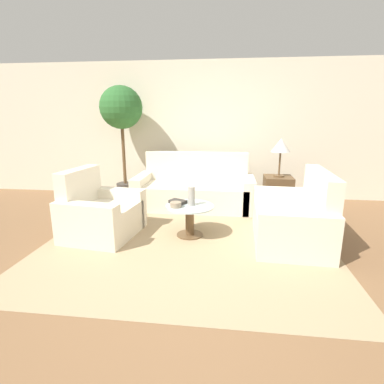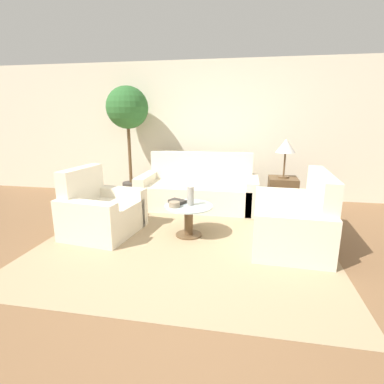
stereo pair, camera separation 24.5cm
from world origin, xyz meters
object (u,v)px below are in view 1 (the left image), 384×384
at_px(armchair, 99,215).
at_px(book_stack, 178,202).
at_px(sofa_main, 195,190).
at_px(bowl, 176,205).
at_px(loveseat, 296,220).
at_px(potted_plant, 121,114).
at_px(table_lamp, 281,146).
at_px(coffee_table, 190,216).
at_px(vase, 192,196).

bearing_deg(armchair, book_stack, -71.90).
xyz_separation_m(sofa_main, bowl, (-0.08, -1.49, 0.17)).
xyz_separation_m(sofa_main, loveseat, (1.47, -1.40, -0.00)).
height_order(potted_plant, book_stack, potted_plant).
distance_m(table_lamp, bowl, 2.20).
relative_size(coffee_table, vase, 2.56).
relative_size(table_lamp, potted_plant, 0.30).
height_order(armchair, table_lamp, table_lamp).
xyz_separation_m(potted_plant, bowl, (1.30, -1.76, -1.15)).
relative_size(sofa_main, table_lamp, 3.23).
relative_size(armchair, book_stack, 4.12).
height_order(sofa_main, loveseat, sofa_main).
bearing_deg(loveseat, sofa_main, -131.05).
height_order(sofa_main, potted_plant, potted_plant).
bearing_deg(bowl, table_lamp, 43.52).
xyz_separation_m(table_lamp, potted_plant, (-2.83, 0.31, 0.52)).
bearing_deg(armchair, coffee_table, -77.75).
height_order(potted_plant, bowl, potted_plant).
bearing_deg(vase, coffee_table, -128.70).
bearing_deg(bowl, sofa_main, 86.85).
relative_size(loveseat, vase, 5.65).
bearing_deg(loveseat, vase, -88.58).
distance_m(coffee_table, table_lamp, 2.08).
bearing_deg(vase, book_stack, 160.75).
bearing_deg(sofa_main, loveseat, -43.48).
bearing_deg(loveseat, coffee_table, -87.46).
bearing_deg(book_stack, bowl, -62.67).
bearing_deg(potted_plant, sofa_main, -10.95).
bearing_deg(bowl, book_stack, 90.99).
bearing_deg(bowl, potted_plant, 126.46).
bearing_deg(loveseat, armchair, -85.23).
distance_m(armchair, table_lamp, 3.08).
distance_m(vase, bowl, 0.25).
height_order(sofa_main, coffee_table, sofa_main).
height_order(potted_plant, vase, potted_plant).
bearing_deg(bowl, loveseat, 3.53).
height_order(armchair, vase, armchair).
bearing_deg(table_lamp, vase, -135.06).
bearing_deg(table_lamp, book_stack, -140.51).
bearing_deg(book_stack, coffee_table, -2.17).
distance_m(loveseat, bowl, 1.57).
bearing_deg(sofa_main, bowl, -93.15).
bearing_deg(table_lamp, potted_plant, 173.67).
relative_size(armchair, vase, 4.28).
relative_size(armchair, bowl, 7.37).
distance_m(armchair, vase, 1.29).
distance_m(vase, book_stack, 0.23).
distance_m(table_lamp, book_stack, 2.08).
bearing_deg(coffee_table, sofa_main, 93.69).
distance_m(loveseat, vase, 1.39).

